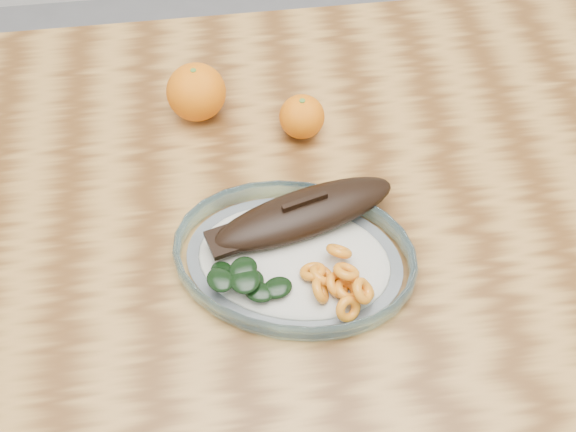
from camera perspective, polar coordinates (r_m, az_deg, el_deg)
The scene contains 5 objects.
ground at distance 1.62m, azimuth 0.89°, elevation -15.09°, with size 3.00×3.00×0.00m, color slate.
dining_table at distance 1.04m, azimuth 1.34°, elevation -1.97°, with size 1.20×0.80×0.75m.
plated_meal at distance 0.89m, azimuth 0.54°, elevation -3.01°, with size 0.67×0.67×0.08m.
orange_left at distance 1.05m, azimuth -7.26°, elevation 9.69°, with size 0.08×0.08×0.08m, color #F05D04.
orange_right at distance 1.02m, azimuth 1.11°, elevation 7.85°, with size 0.06×0.06×0.06m, color #F05D04.
Camera 1 is at (-0.10, -0.58, 1.51)m, focal length 45.00 mm.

